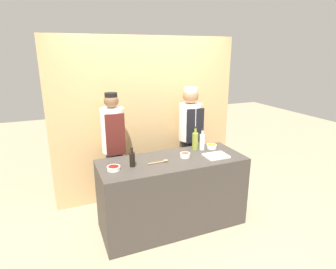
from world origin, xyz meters
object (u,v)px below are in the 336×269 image
bottle_clear (202,142)px  sauce_bowl_orange (212,146)px  bottle_soy (132,159)px  wooden_spoon (161,162)px  bottle_oil (195,141)px  cutting_board (216,156)px  chef_left (114,148)px  chef_right (190,138)px  sauce_bowl_brown (185,155)px  sauce_bowl_red (114,168)px

bottle_clear → sauce_bowl_orange: bearing=-1.9°
bottle_soy → wooden_spoon: size_ratio=0.91×
bottle_soy → bottle_oil: bottle_oil is taller
cutting_board → bottle_soy: size_ratio=1.22×
bottle_soy → wooden_spoon: 0.35m
chef_left → chef_right: chef_right is taller
bottle_oil → chef_right: (0.15, 0.45, -0.11)m
sauce_bowl_orange → chef_left: size_ratio=0.08×
sauce_bowl_brown → wooden_spoon: (-0.34, -0.05, -0.02)m
cutting_board → bottle_oil: 0.38m
bottle_oil → cutting_board: bearing=-70.8°
cutting_board → bottle_oil: size_ratio=0.90×
bottle_oil → bottle_soy: bearing=-165.6°
wooden_spoon → bottle_soy: bearing=177.2°
sauce_bowl_brown → bottle_oil: (0.25, 0.21, 0.09)m
bottle_clear → cutting_board: bearing=-82.7°
sauce_bowl_brown → bottle_clear: bottle_clear is taller
bottle_clear → chef_right: chef_right is taller
sauce_bowl_orange → bottle_clear: size_ratio=0.46×
sauce_bowl_orange → sauce_bowl_red: (-1.39, -0.21, -0.01)m
cutting_board → chef_right: chef_right is taller
wooden_spoon → chef_left: size_ratio=0.15×
sauce_bowl_brown → bottle_oil: bearing=40.2°
cutting_board → bottle_soy: (-1.06, 0.10, 0.08)m
sauce_bowl_orange → sauce_bowl_red: size_ratio=0.91×
bottle_soy → wooden_spoon: bottle_soy is taller
bottle_soy → bottle_oil: bearing=14.4°
bottle_soy → chef_left: (-0.07, 0.69, -0.09)m
sauce_bowl_brown → bottle_soy: bearing=-177.6°
sauce_bowl_brown → cutting_board: size_ratio=0.44×
sauce_bowl_red → chef_left: bearing=77.6°
chef_right → bottle_clear: bearing=-98.0°
wooden_spoon → sauce_bowl_brown: bearing=7.6°
bottle_clear → wooden_spoon: 0.72m
sauce_bowl_red → sauce_bowl_orange: bearing=8.7°
chef_left → sauce_bowl_red: bearing=-102.4°
bottle_clear → bottle_soy: (-1.02, -0.20, -0.02)m
sauce_bowl_red → bottle_clear: bearing=9.9°
wooden_spoon → chef_left: (-0.41, 0.71, -0.01)m
sauce_bowl_brown → chef_left: size_ratio=0.07×
sauce_bowl_red → chef_right: chef_right is taller
sauce_bowl_orange → sauce_bowl_red: 1.41m
sauce_bowl_red → chef_right: (1.31, 0.71, -0.01)m
bottle_clear → wooden_spoon: bearing=-162.5°
cutting_board → bottle_clear: 0.32m
sauce_bowl_red → bottle_oil: bottle_oil is taller
cutting_board → sauce_bowl_red: bearing=176.4°
bottle_soy → wooden_spoon: (0.35, -0.02, -0.08)m
sauce_bowl_red → wooden_spoon: bearing=0.4°
bottle_soy → chef_left: chef_left is taller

